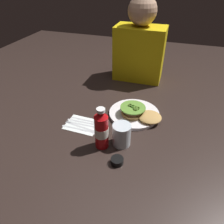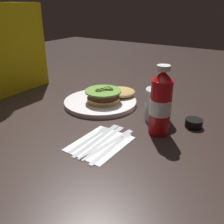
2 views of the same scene
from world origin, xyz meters
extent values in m
plane|color=black|center=(0.00, 0.00, 0.00)|extent=(3.00, 3.00, 0.00)
cylinder|color=white|center=(0.02, 0.09, 0.01)|extent=(0.28, 0.28, 0.02)
cylinder|color=tan|center=(0.02, 0.07, 0.03)|extent=(0.12, 0.12, 0.02)
cylinder|color=#512D19|center=(0.02, 0.07, 0.04)|extent=(0.11, 0.11, 0.02)
cylinder|color=red|center=(0.02, 0.07, 0.05)|extent=(0.10, 0.10, 0.01)
cylinder|color=#5D8E32|center=(0.02, 0.07, 0.06)|extent=(0.14, 0.14, 0.01)
torus|color=#4A7B24|center=(0.03, 0.06, 0.07)|extent=(0.02, 0.02, 0.01)
torus|color=#4A6523|center=(0.00, 0.08, 0.07)|extent=(0.02, 0.02, 0.01)
torus|color=#3F791F|center=(0.02, 0.08, 0.07)|extent=(0.02, 0.02, 0.01)
torus|color=#416C1B|center=(0.04, 0.07, 0.07)|extent=(0.02, 0.02, 0.01)
torus|color=#547827|center=(0.04, 0.05, 0.07)|extent=(0.02, 0.02, 0.01)
torus|color=#577728|center=(0.03, 0.07, 0.07)|extent=(0.02, 0.02, 0.01)
ellipsoid|color=tan|center=(0.12, 0.06, 0.03)|extent=(0.12, 0.12, 0.03)
cylinder|color=red|center=(-0.07, -0.19, 0.08)|extent=(0.06, 0.06, 0.17)
cone|color=red|center=(-0.07, -0.19, 0.18)|extent=(0.06, 0.06, 0.03)
cylinder|color=white|center=(-0.07, -0.19, 0.20)|extent=(0.04, 0.04, 0.01)
cylinder|color=white|center=(-0.07, -0.19, 0.09)|extent=(0.06, 0.06, 0.05)
cylinder|color=silver|center=(0.02, -0.15, 0.05)|extent=(0.09, 0.09, 0.11)
cylinder|color=black|center=(0.03, -0.27, 0.01)|extent=(0.05, 0.05, 0.03)
cube|color=white|center=(-0.22, -0.08, 0.00)|extent=(0.18, 0.14, 0.00)
cube|color=silver|center=(-0.22, -0.12, 0.00)|extent=(0.19, 0.01, 0.00)
ellipsoid|color=silver|center=(-0.14, -0.12, 0.00)|extent=(0.04, 0.03, 0.00)
cube|color=silver|center=(-0.22, -0.10, 0.00)|extent=(0.19, 0.04, 0.00)
cube|color=silver|center=(-0.14, -0.11, 0.00)|extent=(0.08, 0.03, 0.00)
cube|color=silver|center=(-0.22, -0.08, 0.00)|extent=(0.19, 0.01, 0.00)
cube|color=silver|center=(-0.14, -0.08, 0.00)|extent=(0.08, 0.02, 0.00)
cube|color=silver|center=(-0.22, -0.06, 0.00)|extent=(0.19, 0.01, 0.00)
cube|color=silver|center=(-0.14, -0.06, 0.00)|extent=(0.08, 0.02, 0.00)
cube|color=silver|center=(-0.22, -0.04, 0.00)|extent=(0.17, 0.02, 0.00)
cube|color=silver|center=(-0.14, -0.04, 0.00)|extent=(0.04, 0.02, 0.00)
cube|color=gold|center=(-0.06, 0.56, 0.18)|extent=(0.33, 0.19, 0.36)
camera|label=1|loc=(0.19, -0.83, 0.69)|focal=33.13mm
camera|label=2|loc=(-0.70, -0.44, 0.37)|focal=39.75mm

